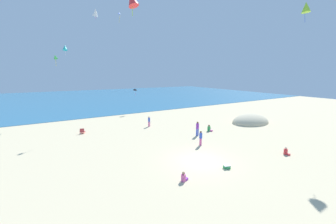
# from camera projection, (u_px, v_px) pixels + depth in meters

# --- Properties ---
(ground_plane) EXTENTS (120.00, 120.00, 0.00)m
(ground_plane) POSITION_uv_depth(u_px,v_px,m) (149.00, 132.00, 25.20)
(ground_plane) COLOR beige
(ocean_water) EXTENTS (120.00, 60.00, 0.05)m
(ocean_water) POSITION_uv_depth(u_px,v_px,m) (90.00, 98.00, 60.74)
(ocean_water) COLOR teal
(ocean_water) RESTS_ON ground_plane
(dune_mound) EXTENTS (6.15, 4.30, 2.66)m
(dune_mound) POSITION_uv_depth(u_px,v_px,m) (250.00, 123.00, 29.72)
(dune_mound) COLOR beige
(dune_mound) RESTS_ON ground_plane
(beach_chair_mid_beach) EXTENTS (0.72, 0.82, 0.65)m
(beach_chair_mid_beach) POSITION_uv_depth(u_px,v_px,m) (82.00, 131.00, 24.32)
(beach_chair_mid_beach) COLOR #D13D3D
(beach_chair_mid_beach) RESTS_ON ground_plane
(cooler_box) EXTENTS (0.57, 0.50, 0.27)m
(cooler_box) POSITION_uv_depth(u_px,v_px,m) (227.00, 167.00, 15.38)
(cooler_box) COLOR #339956
(cooler_box) RESTS_ON ground_plane
(person_0) EXTENTS (0.40, 0.40, 1.70)m
(person_0) POSITION_uv_depth(u_px,v_px,m) (197.00, 128.00, 23.35)
(person_0) COLOR blue
(person_0) RESTS_ON ground_plane
(person_1) EXTENTS (0.33, 0.33, 1.52)m
(person_1) POSITION_uv_depth(u_px,v_px,m) (201.00, 137.00, 20.20)
(person_1) COLOR #D8599E
(person_1) RESTS_ON ground_plane
(person_2) EXTENTS (0.33, 0.33, 1.43)m
(person_2) POSITION_uv_depth(u_px,v_px,m) (149.00, 121.00, 27.46)
(person_2) COLOR #D8599E
(person_2) RESTS_ON ground_plane
(person_3) EXTENTS (0.68, 0.74, 0.83)m
(person_3) POSITION_uv_depth(u_px,v_px,m) (209.00, 129.00, 25.33)
(person_3) COLOR green
(person_3) RESTS_ON ground_plane
(person_4) EXTENTS (0.34, 0.55, 0.69)m
(person_4) POSITION_uv_depth(u_px,v_px,m) (286.00, 152.00, 18.02)
(person_4) COLOR red
(person_4) RESTS_ON ground_plane
(person_5) EXTENTS (0.61, 0.44, 0.70)m
(person_5) POSITION_uv_depth(u_px,v_px,m) (184.00, 178.00, 13.53)
(person_5) COLOR #D8599E
(person_5) RESTS_ON ground_plane
(kite_red) EXTENTS (1.05, 1.10, 1.44)m
(kite_red) POSITION_uv_depth(u_px,v_px,m) (132.00, 0.00, 12.34)
(kite_red) COLOR red
(kite_black) EXTENTS (1.03, 0.98, 1.36)m
(kite_black) POSITION_uv_depth(u_px,v_px,m) (135.00, 90.00, 36.55)
(kite_black) COLOR black
(kite_green) EXTENTS (0.59, 0.71, 1.39)m
(kite_green) POSITION_uv_depth(u_px,v_px,m) (55.00, 57.00, 23.02)
(kite_green) COLOR green
(kite_blue) EXTENTS (0.48, 0.53, 1.38)m
(kite_blue) POSITION_uv_depth(u_px,v_px,m) (119.00, 14.00, 28.49)
(kite_blue) COLOR blue
(kite_lime) EXTENTS (1.11, 1.16, 1.99)m
(kite_lime) POSITION_uv_depth(u_px,v_px,m) (306.00, 7.00, 20.00)
(kite_lime) COLOR #99DB33
(kite_teal) EXTENTS (0.77, 1.00, 1.81)m
(kite_teal) POSITION_uv_depth(u_px,v_px,m) (65.00, 47.00, 30.99)
(kite_teal) COLOR #1EADAD
(kite_white) EXTENTS (1.22, 1.33, 1.47)m
(kite_white) POSITION_uv_depth(u_px,v_px,m) (95.00, 13.00, 27.32)
(kite_white) COLOR white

